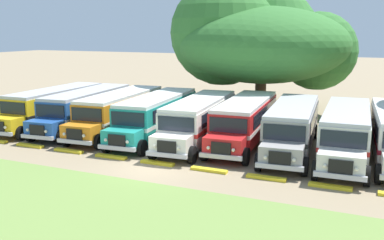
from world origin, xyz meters
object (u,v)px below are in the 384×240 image
object	(u,v)px
parked_bus_slot_3	(156,114)
parked_bus_slot_7	(346,130)
parked_bus_slot_4	(199,118)
parked_bus_slot_0	(54,105)
parked_bus_slot_2	(120,110)
parked_bus_slot_5	(245,119)
broad_shade_tree	(260,40)
parked_bus_slot_1	(86,107)
parked_bus_slot_6	(293,125)

from	to	relation	value
parked_bus_slot_3	parked_bus_slot_7	world-z (taller)	same
parked_bus_slot_3	parked_bus_slot_4	size ratio (longest dim) A/B	1.00
parked_bus_slot_0	parked_bus_slot_2	xyz separation A→B (m)	(5.94, 0.14, 0.00)
parked_bus_slot_5	broad_shade_tree	bearing A→B (deg)	-173.58
parked_bus_slot_0	parked_bus_slot_4	size ratio (longest dim) A/B	0.99
parked_bus_slot_1	parked_bus_slot_5	xyz separation A→B (m)	(12.32, 0.61, 0.00)
parked_bus_slot_2	parked_bus_slot_5	world-z (taller)	same
parked_bus_slot_2	parked_bus_slot_7	world-z (taller)	same
parked_bus_slot_7	broad_shade_tree	distance (m)	14.80
parked_bus_slot_5	parked_bus_slot_7	distance (m)	6.41
broad_shade_tree	parked_bus_slot_0	bearing A→B (deg)	-140.00
parked_bus_slot_6	broad_shade_tree	xyz separation A→B (m)	(-5.11, 11.03, 4.87)
parked_bus_slot_1	parked_bus_slot_0	bearing A→B (deg)	-92.46
parked_bus_slot_0	broad_shade_tree	size ratio (longest dim) A/B	0.70
parked_bus_slot_6	parked_bus_slot_2	bearing A→B (deg)	-94.47
parked_bus_slot_4	parked_bus_slot_7	size ratio (longest dim) A/B	1.01
parked_bus_slot_7	broad_shade_tree	world-z (taller)	broad_shade_tree
parked_bus_slot_0	parked_bus_slot_6	world-z (taller)	same
parked_bus_slot_4	parked_bus_slot_7	xyz separation A→B (m)	(9.25, 0.11, 0.00)
parked_bus_slot_5	parked_bus_slot_2	bearing A→B (deg)	-90.18
broad_shade_tree	parked_bus_slot_1	bearing A→B (deg)	-133.22
parked_bus_slot_0	parked_bus_slot_2	size ratio (longest dim) A/B	0.99
parked_bus_slot_0	parked_bus_slot_2	world-z (taller)	same
parked_bus_slot_7	parked_bus_slot_1	bearing A→B (deg)	-92.77
parked_bus_slot_4	parked_bus_slot_6	xyz separation A→B (m)	(6.10, 0.36, 0.00)
parked_bus_slot_0	parked_bus_slot_3	world-z (taller)	same
broad_shade_tree	parked_bus_slot_7	bearing A→B (deg)	-53.81
parked_bus_slot_0	broad_shade_tree	distance (m)	18.11
parked_bus_slot_4	parked_bus_slot_6	size ratio (longest dim) A/B	1.00
parked_bus_slot_6	parked_bus_slot_7	size ratio (longest dim) A/B	1.01
parked_bus_slot_2	parked_bus_slot_3	size ratio (longest dim) A/B	1.00
parked_bus_slot_1	broad_shade_tree	bearing A→B (deg)	131.95
parked_bus_slot_5	parked_bus_slot_3	bearing A→B (deg)	-86.60
parked_bus_slot_5	parked_bus_slot_6	bearing A→B (deg)	76.47
parked_bus_slot_2	parked_bus_slot_3	distance (m)	3.14
parked_bus_slot_5	parked_bus_slot_1	bearing A→B (deg)	-91.00
parked_bus_slot_7	parked_bus_slot_4	bearing A→B (deg)	-91.53
parked_bus_slot_4	parked_bus_slot_6	distance (m)	6.11
parked_bus_slot_3	parked_bus_slot_4	bearing A→B (deg)	83.30
parked_bus_slot_3	parked_bus_slot_0	bearing A→B (deg)	-94.93
parked_bus_slot_5	parked_bus_slot_7	world-z (taller)	same
parked_bus_slot_5	parked_bus_slot_0	bearing A→B (deg)	-91.09
parked_bus_slot_3	parked_bus_slot_6	world-z (taller)	same
parked_bus_slot_4	broad_shade_tree	xyz separation A→B (m)	(1.00, 11.39, 4.87)
parked_bus_slot_0	parked_bus_slot_5	size ratio (longest dim) A/B	0.99
parked_bus_slot_1	broad_shade_tree	world-z (taller)	broad_shade_tree
parked_bus_slot_7	parked_bus_slot_6	bearing A→B (deg)	-96.75
parked_bus_slot_7	broad_shade_tree	size ratio (longest dim) A/B	0.70
parked_bus_slot_6	broad_shade_tree	size ratio (longest dim) A/B	0.70
parked_bus_slot_1	parked_bus_slot_4	bearing A→B (deg)	83.36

